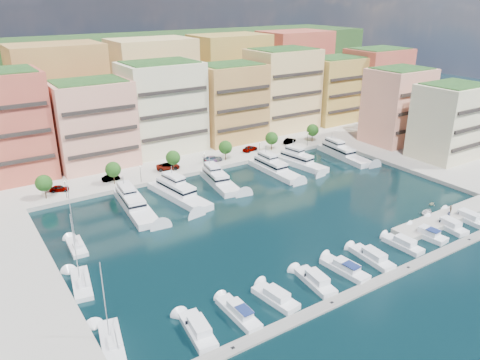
{
  "coord_description": "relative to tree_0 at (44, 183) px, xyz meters",
  "views": [
    {
      "loc": [
        -56.46,
        -72.08,
        44.38
      ],
      "look_at": [
        -3.75,
        8.23,
        6.0
      ],
      "focal_mm": 35.0,
      "sensor_mm": 36.0,
      "label": 1
    }
  ],
  "objects": [
    {
      "name": "cruiser_1",
      "position": [
        14.46,
        -58.12,
        -4.17
      ],
      "size": [
        2.56,
        9.12,
        2.66
      ],
      "color": "white",
      "rests_on": "ground"
    },
    {
      "name": "yacht_2",
      "position": [
        26.23,
        -13.81,
        -3.53
      ],
      "size": [
        7.48,
        20.77,
        7.3
      ],
      "color": "white",
      "rests_on": "ground"
    },
    {
      "name": "north_quay",
      "position": [
        40.0,
        28.5,
        -4.74
      ],
      "size": [
        220.0,
        64.0,
        2.0
      ],
      "primitive_type": "cube",
      "color": "#9E998E",
      "rests_on": "ground"
    },
    {
      "name": "cruiser_5",
      "position": [
        42.95,
        -58.1,
        -4.2
      ],
      "size": [
        3.31,
        9.17,
        2.55
      ],
      "color": "white",
      "rests_on": "ground"
    },
    {
      "name": "cruiser_2",
      "position": [
        21.33,
        -58.09,
        -4.2
      ],
      "size": [
        3.92,
        8.4,
        2.55
      ],
      "color": "white",
      "rests_on": "ground"
    },
    {
      "name": "lamppost_3",
      "position": [
        58.0,
        -2.3,
        -0.92
      ],
      "size": [
        0.3,
        0.3,
        4.2
      ],
      "color": "black",
      "rests_on": "north_quay"
    },
    {
      "name": "tree_2",
      "position": [
        32.0,
        0.0,
        0.0
      ],
      "size": [
        3.8,
        3.8,
        5.65
      ],
      "color": "#473323",
      "rests_on": "north_quay"
    },
    {
      "name": "apartment_1",
      "position": [
        -4.0,
        18.49,
        9.57
      ],
      "size": [
        20.0,
        16.5,
        26.8
      ],
      "color": "#C15A40",
      "rests_on": "north_quay"
    },
    {
      "name": "person_1",
      "position": [
        70.1,
        -55.06,
        -2.87
      ],
      "size": [
        1.08,
        1.02,
        1.75
      ],
      "primitive_type": "imported",
      "rotation": [
        0.0,
        0.0,
        3.72
      ],
      "color": "brown",
      "rests_on": "finger_pier"
    },
    {
      "name": "car_0",
      "position": [
        3.57,
        2.61,
        -2.99
      ],
      "size": [
        4.73,
        3.42,
        1.5
      ],
      "primitive_type": "imported",
      "rotation": [
        0.0,
        0.0,
        1.15
      ],
      "color": "gray",
      "rests_on": "north_quay"
    },
    {
      "name": "sailboat_0",
      "position": [
        -3.24,
        -53.75,
        -4.43
      ],
      "size": [
        4.64,
        9.69,
        13.2
      ],
      "color": "white",
      "rests_on": "ground"
    },
    {
      "name": "apartment_east_a",
      "position": [
        102.0,
        -13.51,
        7.57
      ],
      "size": [
        18.0,
        14.5,
        22.8
      ],
      "color": "#EA9E82",
      "rests_on": "east_quay"
    },
    {
      "name": "yacht_4",
      "position": [
        54.92,
        -12.99,
        -3.65
      ],
      "size": [
        4.64,
        18.44,
        7.3
      ],
      "color": "white",
      "rests_on": "ground"
    },
    {
      "name": "cruiser_8",
      "position": [
        65.34,
        -58.09,
        -4.2
      ],
      "size": [
        3.74,
        8.37,
        2.55
      ],
      "color": "white",
      "rests_on": "ground"
    },
    {
      "name": "backblock_3",
      "position": [
        75.0,
        40.5,
        11.26
      ],
      "size": [
        26.0,
        18.0,
        30.0
      ],
      "primitive_type": "cube",
      "color": "#B99343",
      "rests_on": "north_quay"
    },
    {
      "name": "yacht_5",
      "position": [
        64.09,
        -12.39,
        -3.53
      ],
      "size": [
        6.45,
        17.62,
        7.3
      ],
      "color": "white",
      "rests_on": "ground"
    },
    {
      "name": "backblock_1",
      "position": [
        15.0,
        40.5,
        11.26
      ],
      "size": [
        26.0,
        18.0,
        30.0
      ],
      "primitive_type": "cube",
      "color": "tan",
      "rests_on": "north_quay"
    },
    {
      "name": "yacht_1",
      "position": [
        15.46,
        -14.19,
        -3.65
      ],
      "size": [
        6.74,
        21.38,
        7.3
      ],
      "color": "white",
      "rests_on": "ground"
    },
    {
      "name": "backblock_4",
      "position": [
        105.0,
        40.5,
        11.26
      ],
      "size": [
        26.0,
        18.0,
        30.0
      ],
      "primitive_type": "cube",
      "color": "#C15A40",
      "rests_on": "north_quay"
    },
    {
      "name": "sailboat_1",
      "position": [
        -2.71,
        -37.53,
        -4.43
      ],
      "size": [
        4.43,
        9.9,
        13.2
      ],
      "color": "white",
      "rests_on": "ground"
    },
    {
      "name": "cruiser_4",
      "position": [
        36.2,
        -58.12,
        -4.17
      ],
      "size": [
        3.59,
        9.29,
        2.66
      ],
      "color": "white",
      "rests_on": "ground"
    },
    {
      "name": "lamppost_4",
      "position": [
        76.0,
        -2.3,
        -0.92
      ],
      "size": [
        0.3,
        0.3,
        4.2
      ],
      "color": "black",
      "rests_on": "north_quay"
    },
    {
      "name": "lamppost_2",
      "position": [
        40.0,
        -2.3,
        -0.92
      ],
      "size": [
        0.3,
        0.3,
        4.2
      ],
      "color": "black",
      "rests_on": "north_quay"
    },
    {
      "name": "tender_3",
      "position": [
        72.22,
        -49.28,
        -4.32
      ],
      "size": [
        1.67,
        1.46,
        0.85
      ],
      "primitive_type": "imported",
      "rotation": [
        0.0,
        0.0,
        1.62
      ],
      "color": "#C1BF94",
      "rests_on": "ground"
    },
    {
      "name": "car_2",
      "position": [
        31.37,
        2.04,
        -2.88
      ],
      "size": [
        6.74,
        4.5,
        1.72
      ],
      "primitive_type": "imported",
      "rotation": [
        0.0,
        0.0,
        1.28
      ],
      "color": "gray",
      "rests_on": "north_quay"
    },
    {
      "name": "backblock_2",
      "position": [
        45.0,
        40.5,
        11.26
      ],
      "size": [
        26.0,
        18.0,
        30.0
      ],
      "primitive_type": "cube",
      "color": "#E3BE78",
      "rests_on": "north_quay"
    },
    {
      "name": "cruiser_7",
      "position": [
        58.52,
        -58.1,
        -4.17
      ],
      "size": [
        3.65,
        7.88,
        2.66
      ],
      "color": "white",
      "rests_on": "ground"
    },
    {
      "name": "car_1",
      "position": [
        16.0,
        2.57,
        -3.02
      ],
      "size": [
        4.44,
        1.74,
        1.44
      ],
      "primitive_type": "imported",
      "rotation": [
        0.0,
        0.0,
        1.52
      ],
      "color": "gray",
      "rests_on": "north_quay"
    },
    {
      "name": "east_quay",
      "position": [
        102.0,
        -41.5,
        -4.74
      ],
      "size": [
        34.0,
        76.0,
        2.0
      ],
      "primitive_type": "cube",
      "color": "#9E998E",
      "rests_on": "ground"
    },
    {
      "name": "tree_0",
      "position": [
        0.0,
        0.0,
        0.0
      ],
      "size": [
        3.8,
        3.8,
        5.65
      ],
      "color": "#473323",
      "rests_on": "north_quay"
    },
    {
      "name": "hillside",
      "position": [
        40.0,
        76.5,
        -4.74
      ],
      "size": [
        240.0,
        40.0,
        58.0
      ],
      "primitive_type": "cube",
      "color": "#1C3817",
      "rests_on": "ground"
    },
    {
      "name": "south_pontoon",
      "position": [
        37.0,
        -63.5,
        -4.74
      ],
      "size": [
        72.0,
        2.2,
        0.35
      ],
      "primitive_type": "cube",
      "color": "gray",
      "rests_on": "ground"
    },
    {
      "name": "sailboat_2",
      "position": [
        -0.07,
        -25.01,
        -4.42
      ],
      "size": [
        3.17,
        7.89,
        13.2
      ],
      "color": "white",
      "rests_on": "ground"
    },
    {
      "name": "apartment_4",
      "position": [
        60.0,
        16.49,
        8.07
      ],
      "size": [
        20.0,
        15.5,
        23.8
      ],
      "color": "tan",
      "rests_on": "north_quay"
    },
    {
      "name": "cruiser_0",
      "position": [
        7.66,
        -58.09,
        -4.2
      ],
      "size": [
        3.91,
        8.9,
        2.55
      ],
      "color": "white",
      "rests_on": "ground"
    },
    {
      "name": "cruiser_9",
      "position": [
        71.77,
        -58.1,
        -4.2
      ],
      "size": [
        3.27,
        9.15,
        2.55
      ],
      "color": "white",
      "rests_on": "ground"
    },
    {
      "name": "apartment_east_b",
      "position": [
        102.0,
        -31.51,
        6.57
      ],
      "size": [
        18.0,
        14.5,
        20.8
      ],
      "color": "beige",
      "rests_on": "east_quay"
    },
    {
      "name": "yacht_3",
      "position": [
        38.43,
        -12.13,
        -3.53
      ],
      "size": [
        6.94,
        17.15,
        7.3
      ],
      "color": "white",
      "rests_on": "ground"
    },
    {
      "name": "apartment_6",
      "position": [
        104.0,
        16.49,
        7.57
      ],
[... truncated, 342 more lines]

